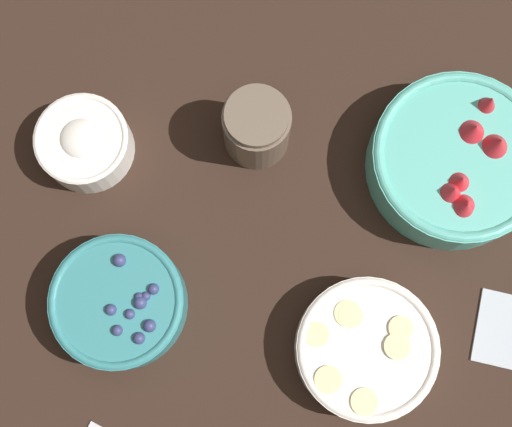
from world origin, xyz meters
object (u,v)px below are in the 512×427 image
(bowl_cream, at_px, (84,143))
(bowl_blueberries, at_px, (119,303))
(bowl_strawberries, at_px, (457,160))
(jar_chocolate, at_px, (257,128))
(bowl_bananas, at_px, (366,349))

(bowl_cream, bearing_deg, bowl_blueberries, 94.98)
(bowl_strawberries, xyz_separation_m, jar_chocolate, (0.24, -0.08, 0.00))
(bowl_bananas, bearing_deg, bowl_blueberries, -19.87)
(bowl_blueberries, bearing_deg, bowl_bananas, 160.13)
(bowl_blueberries, bearing_deg, bowl_strawberries, -166.50)
(bowl_strawberries, bearing_deg, bowl_bananas, 53.32)
(bowl_blueberries, relative_size, bowl_bananas, 0.95)
(bowl_cream, bearing_deg, bowl_strawberries, 167.43)
(bowl_blueberries, height_order, bowl_cream, bowl_blueberries)
(bowl_blueberries, xyz_separation_m, bowl_cream, (0.02, -0.21, -0.00))
(bowl_strawberries, bearing_deg, jar_chocolate, -18.66)
(bowl_blueberries, xyz_separation_m, jar_chocolate, (-0.20, -0.18, 0.01))
(bowl_blueberries, height_order, bowl_bananas, bowl_blueberries)
(bowl_strawberries, bearing_deg, bowl_cream, -12.57)
(bowl_blueberries, distance_m, bowl_bananas, 0.30)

